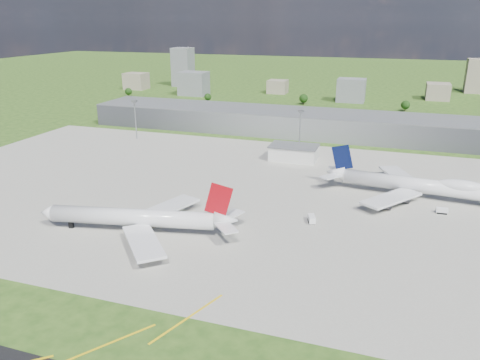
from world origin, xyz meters
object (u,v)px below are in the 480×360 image
(airliner_red_twin, at_px, (140,218))
(airliner_blue_quad, at_px, (419,185))
(tug_yellow, at_px, (118,216))
(van_white_far, at_px, (442,211))
(van_white_near, at_px, (312,219))

(airliner_red_twin, bearing_deg, airliner_blue_quad, -155.70)
(tug_yellow, relative_size, van_white_far, 0.88)
(van_white_near, bearing_deg, airliner_red_twin, 97.32)
(airliner_blue_quad, bearing_deg, van_white_near, -128.08)
(tug_yellow, relative_size, van_white_near, 0.69)
(van_white_near, relative_size, van_white_far, 1.28)
(airliner_blue_quad, bearing_deg, van_white_far, -54.95)
(airliner_red_twin, height_order, airliner_blue_quad, airliner_blue_quad)
(airliner_red_twin, xyz_separation_m, tug_yellow, (-15.38, 8.53, -4.66))
(airliner_blue_quad, relative_size, van_white_near, 13.33)
(airliner_red_twin, height_order, van_white_far, airliner_red_twin)
(van_white_near, xyz_separation_m, van_white_far, (49.43, 25.86, -0.18))
(airliner_red_twin, xyz_separation_m, airliner_blue_quad, (99.80, 71.17, 0.25))
(tug_yellow, bearing_deg, van_white_far, 0.12)
(tug_yellow, xyz_separation_m, van_white_near, (74.88, 20.57, 0.46))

